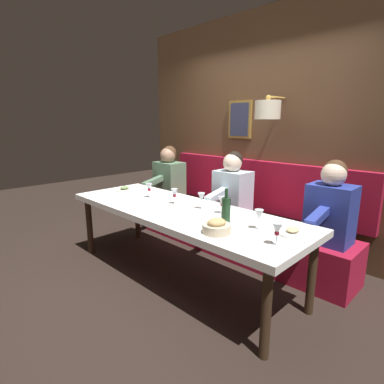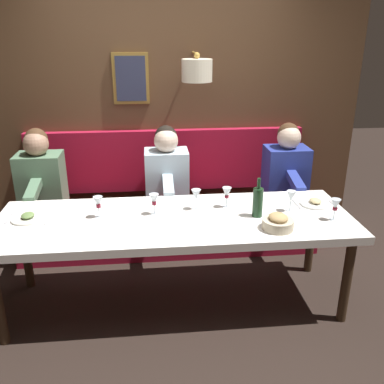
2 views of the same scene
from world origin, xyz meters
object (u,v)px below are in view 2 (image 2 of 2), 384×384
wine_bottle (258,202)px  wine_glass_2 (291,197)px  diner_nearest (286,167)px  wine_glass_1 (154,200)px  dining_table (175,225)px  wine_glass_3 (335,205)px  diner_middle (40,175)px  wine_glass_0 (98,203)px  wine_glass_5 (196,195)px  bread_bowl (278,222)px  diner_near (167,171)px  wine_glass_4 (227,193)px

wine_bottle → wine_glass_2: bearing=-76.0°
diner_nearest → wine_glass_1: diner_nearest is taller
diner_nearest → wine_glass_1: 1.51m
dining_table → wine_glass_3: wine_glass_3 is taller
diner_middle → wine_glass_0: bearing=-143.5°
wine_glass_5 → wine_glass_3: bearing=-106.7°
diner_nearest → bread_bowl: size_ratio=3.60×
diner_nearest → wine_glass_2: 0.88m
diner_middle → bread_bowl: bearing=-121.4°
wine_glass_1 → wine_glass_2: bearing=-92.3°
dining_table → diner_nearest: 1.43m
diner_nearest → wine_glass_5: diner_nearest is taller
dining_table → bread_bowl: size_ratio=12.00×
diner_near → diner_middle: size_ratio=1.00×
diner_middle → wine_glass_2: diner_middle is taller
dining_table → diner_nearest: size_ratio=3.34×
wine_glass_4 → bread_bowl: wine_glass_4 is taller
diner_nearest → wine_glass_5: size_ratio=4.82×
wine_glass_3 → wine_glass_5: size_ratio=1.00×
dining_table → diner_near: 0.89m
dining_table → bread_bowl: bread_bowl is taller
diner_near → wine_glass_2: size_ratio=4.82×
wine_glass_1 → wine_bottle: bearing=-98.2°
wine_glass_0 → wine_glass_2: same height
wine_glass_4 → bread_bowl: (-0.41, -0.29, -0.07)m
wine_glass_0 → diner_middle: bearing=36.5°
dining_table → wine_glass_2: bearing=-87.7°
wine_glass_4 → wine_glass_0: bearing=95.6°
diner_near → wine_glass_5: size_ratio=4.82×
dining_table → wine_glass_3: 1.18m
diner_middle → wine_glass_1: diner_middle is taller
wine_glass_2 → wine_bottle: (-0.07, 0.28, -0.00)m
wine_glass_0 → wine_glass_4: 0.98m
diner_nearest → wine_glass_0: 1.87m
wine_glass_5 → diner_near: bearing=14.6°
wine_glass_5 → bread_bowl: (-0.40, -0.53, -0.07)m
diner_middle → wine_glass_5: (-0.74, -1.34, 0.04)m
dining_table → wine_glass_0: 0.59m
bread_bowl → wine_glass_1: bearing=68.6°
wine_bottle → bread_bowl: size_ratio=1.36×
wine_glass_1 → wine_glass_2: same height
diner_nearest → wine_glass_0: (-0.82, 1.68, 0.04)m
wine_glass_3 → wine_bottle: (0.12, 0.54, 0.00)m
wine_glass_2 → wine_glass_3: same height
dining_table → wine_bottle: bearing=-93.0°
dining_table → wine_glass_4: (0.16, -0.42, 0.18)m
dining_table → wine_glass_0: size_ratio=16.10×
wine_glass_4 → wine_glass_5: bearing=94.6°
diner_middle → wine_glass_2: 2.22m
dining_table → wine_glass_5: 0.29m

